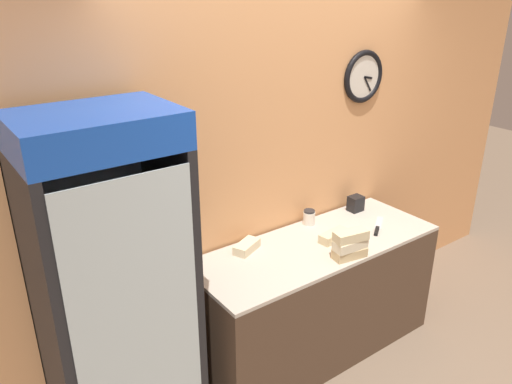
# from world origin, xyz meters

# --- Properties ---
(wall_back) EXTENTS (5.20, 0.10, 2.70)m
(wall_back) POSITION_xyz_m (0.01, 1.26, 1.35)
(wall_back) COLOR tan
(wall_back) RESTS_ON ground_plane
(prep_counter) EXTENTS (1.80, 0.66, 0.87)m
(prep_counter) POSITION_xyz_m (0.00, 0.88, 0.44)
(prep_counter) COLOR #4C3828
(prep_counter) RESTS_ON ground_plane
(beverage_cooler) EXTENTS (0.73, 0.62, 2.00)m
(beverage_cooler) POSITION_xyz_m (-1.42, 0.95, 1.08)
(beverage_cooler) COLOR black
(beverage_cooler) RESTS_ON ground_plane
(sandwich_stack_bottom) EXTENTS (0.24, 0.13, 0.06)m
(sandwich_stack_bottom) POSITION_xyz_m (0.04, 0.62, 0.91)
(sandwich_stack_bottom) COLOR tan
(sandwich_stack_bottom) RESTS_ON prep_counter
(sandwich_stack_middle) EXTENTS (0.23, 0.12, 0.06)m
(sandwich_stack_middle) POSITION_xyz_m (0.04, 0.62, 0.97)
(sandwich_stack_middle) COLOR beige
(sandwich_stack_middle) RESTS_ON sandwich_stack_bottom
(sandwich_stack_top) EXTENTS (0.24, 0.14, 0.06)m
(sandwich_stack_top) POSITION_xyz_m (0.04, 0.62, 1.03)
(sandwich_stack_top) COLOR beige
(sandwich_stack_top) RESTS_ON sandwich_stack_middle
(sandwich_flat_left) EXTENTS (0.24, 0.11, 0.06)m
(sandwich_flat_left) POSITION_xyz_m (0.13, 0.86, 0.90)
(sandwich_flat_left) COLOR beige
(sandwich_flat_left) RESTS_ON prep_counter
(sandwich_flat_right) EXTENTS (0.23, 0.17, 0.06)m
(sandwich_flat_right) POSITION_xyz_m (-0.45, 1.09, 0.90)
(sandwich_flat_right) COLOR beige
(sandwich_flat_right) RESTS_ON prep_counter
(chefs_knife) EXTENTS (0.29, 0.22, 0.02)m
(chefs_knife) POSITION_xyz_m (0.50, 0.79, 0.88)
(chefs_knife) COLOR silver
(chefs_knife) RESTS_ON prep_counter
(condiment_jar) EXTENTS (0.09, 0.09, 0.11)m
(condiment_jar) POSITION_xyz_m (0.15, 1.14, 0.93)
(condiment_jar) COLOR silver
(condiment_jar) RESTS_ON prep_counter
(napkin_dispenser) EXTENTS (0.11, 0.09, 0.12)m
(napkin_dispenser) POSITION_xyz_m (0.61, 1.11, 0.93)
(napkin_dispenser) COLOR black
(napkin_dispenser) RESTS_ON prep_counter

